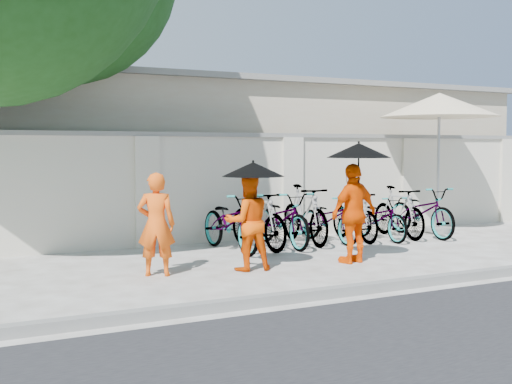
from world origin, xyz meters
name	(u,v)px	position (x,y,z in m)	size (l,w,h in m)	color
ground	(277,272)	(0.00, 0.00, 0.00)	(80.00, 80.00, 0.00)	silver
kerb	(344,291)	(0.00, -1.70, 0.06)	(40.00, 0.16, 0.12)	slate
compound_wall	(244,188)	(1.00, 3.20, 1.00)	(20.00, 0.30, 2.00)	beige
building_behind	(215,155)	(2.00, 7.00, 1.60)	(14.00, 6.00, 3.20)	#B7AF9A
monk_left	(156,224)	(-1.65, 0.50, 0.73)	(0.53, 0.35, 1.45)	#F95710
monk_center	(248,222)	(-0.33, 0.29, 0.71)	(0.69, 0.54, 1.43)	#EB4B03
parasol_center	(253,169)	(-0.28, 0.21, 1.48)	(0.91, 0.91, 0.78)	black
monk_right	(354,213)	(1.41, 0.09, 0.78)	(0.91, 0.38, 1.55)	#FD4F00
parasol_right	(359,150)	(1.43, 0.01, 1.75)	(0.99, 0.99, 0.99)	black
patio_umbrella	(439,107)	(5.08, 2.25, 2.65)	(3.11, 3.11, 2.94)	slate
bike_0	(231,222)	(0.16, 1.98, 0.51)	(0.68, 1.94, 1.02)	#9C9C9C
bike_1	(258,219)	(0.69, 1.97, 0.53)	(0.50, 1.77, 1.06)	#9C9C9C
bike_2	(282,219)	(1.21, 2.02, 0.50)	(0.67, 1.92, 1.01)	#9C9C9C
bike_3	(305,214)	(1.74, 2.12, 0.55)	(0.52, 1.84, 1.10)	#9C9C9C
bike_4	(329,219)	(2.26, 2.09, 0.45)	(0.60, 1.71, 0.90)	#9C9C9C
bike_5	(354,215)	(2.79, 2.01, 0.49)	(0.46, 1.64, 0.99)	#9C9C9C
bike_6	(380,218)	(3.31, 1.90, 0.43)	(0.57, 1.64, 0.86)	#9C9C9C
bike_7	(398,212)	(3.84, 1.99, 0.51)	(0.48, 1.71, 1.03)	#9C9C9C
bike_8	(421,212)	(4.36, 1.92, 0.51)	(0.67, 1.93, 1.01)	#9C9C9C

